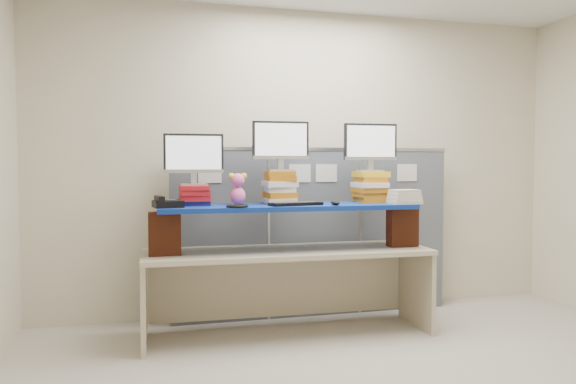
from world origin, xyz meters
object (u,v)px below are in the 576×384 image
object	(u,v)px
monitor_center	(281,143)
keyboard	(296,204)
monitor_right	(370,144)
desk_phone	(167,203)
monitor_left	(194,156)
desk	(288,267)
blue_board	(288,207)

from	to	relation	value
monitor_center	keyboard	size ratio (longest dim) A/B	1.06
monitor_right	desk_phone	size ratio (longest dim) A/B	2.00
monitor_left	keyboard	size ratio (longest dim) A/B	1.06
desk	keyboard	bearing A→B (deg)	-70.90
desk	monitor_left	xyz separation A→B (m)	(-0.73, 0.14, 0.89)
monitor_left	monitor_center	world-z (taller)	monitor_center
desk_phone	monitor_left	bearing A→B (deg)	32.08
desk	blue_board	distance (m)	0.48
desk	monitor_right	world-z (taller)	monitor_right
desk	monitor_left	size ratio (longest dim) A/B	4.95
blue_board	monitor_left	distance (m)	0.85
desk	desk_phone	bearing A→B (deg)	-175.25
monitor_left	monitor_center	bearing A→B (deg)	0.00
blue_board	monitor_center	world-z (taller)	monitor_center
blue_board	desk	bearing A→B (deg)	91.60
blue_board	monitor_right	distance (m)	0.91
blue_board	monitor_right	bearing A→B (deg)	9.02
blue_board	desk_phone	world-z (taller)	desk_phone
blue_board	monitor_right	xyz separation A→B (m)	(0.75, 0.10, 0.51)
desk	monitor_left	bearing A→B (deg)	170.84
monitor_center	monitor_right	bearing A→B (deg)	-0.00
blue_board	keyboard	distance (m)	0.12
desk	monitor_center	world-z (taller)	monitor_center
desk	monitor_center	bearing A→B (deg)	105.76
desk_phone	monitor_center	bearing A→B (deg)	1.74
monitor_right	keyboard	bearing A→B (deg)	-162.47
keyboard	monitor_center	bearing A→B (deg)	94.85
desk	keyboard	distance (m)	0.53
keyboard	desk_phone	size ratio (longest dim) A/B	1.88
blue_board	monitor_left	xyz separation A→B (m)	(-0.73, 0.14, 0.40)
monitor_left	desk_phone	xyz separation A→B (m)	(-0.22, -0.19, -0.35)
monitor_left	monitor_right	world-z (taller)	monitor_right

